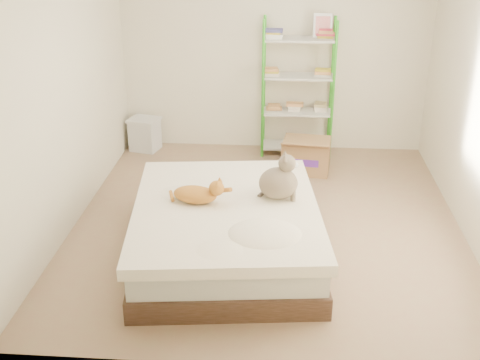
# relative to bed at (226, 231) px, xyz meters

# --- Properties ---
(room) EXTENTS (3.81, 4.21, 2.61)m
(room) POSITION_rel_bed_xyz_m (0.34, 0.68, 1.04)
(room) COLOR #947F5A
(room) RESTS_ON ground
(bed) EXTENTS (1.81, 2.16, 0.51)m
(bed) POSITION_rel_bed_xyz_m (0.00, 0.00, 0.00)
(bed) COLOR brown
(bed) RESTS_ON ground
(orange_cat) EXTENTS (0.50, 0.32, 0.19)m
(orange_cat) POSITION_rel_bed_xyz_m (-0.28, 0.04, 0.35)
(orange_cat) COLOR orange
(orange_cat) RESTS_ON bed
(grey_cat) EXTENTS (0.37, 0.31, 0.42)m
(grey_cat) POSITION_rel_bed_xyz_m (0.45, 0.18, 0.47)
(grey_cat) COLOR #7C6959
(grey_cat) RESTS_ON bed
(shelf_unit) EXTENTS (0.88, 0.36, 1.74)m
(shelf_unit) POSITION_rel_bed_xyz_m (0.65, 2.56, 0.59)
(shelf_unit) COLOR green
(shelf_unit) RESTS_ON ground
(cardboard_box) EXTENTS (0.60, 0.58, 0.44)m
(cardboard_box) POSITION_rel_bed_xyz_m (0.76, 2.00, -0.06)
(cardboard_box) COLOR #936945
(cardboard_box) RESTS_ON ground
(white_bin) EXTENTS (0.43, 0.40, 0.42)m
(white_bin) POSITION_rel_bed_xyz_m (-1.30, 2.53, -0.04)
(white_bin) COLOR silver
(white_bin) RESTS_ON ground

